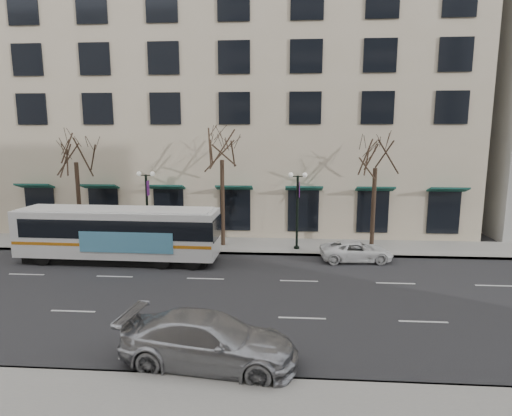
# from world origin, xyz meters

# --- Properties ---
(ground) EXTENTS (160.00, 160.00, 0.00)m
(ground) POSITION_xyz_m (0.00, 0.00, 0.00)
(ground) COLOR black
(ground) RESTS_ON ground
(sidewalk_far) EXTENTS (80.00, 4.00, 0.15)m
(sidewalk_far) POSITION_xyz_m (5.00, 9.00, 0.07)
(sidewalk_far) COLOR gray
(sidewalk_far) RESTS_ON ground
(building_hotel) EXTENTS (40.00, 20.00, 24.00)m
(building_hotel) POSITION_xyz_m (-2.00, 21.00, 12.00)
(building_hotel) COLOR #BFAE92
(building_hotel) RESTS_ON ground
(tree_far_left) EXTENTS (3.60, 3.60, 8.34)m
(tree_far_left) POSITION_xyz_m (-10.00, 8.80, 6.70)
(tree_far_left) COLOR black
(tree_far_left) RESTS_ON ground
(tree_far_mid) EXTENTS (3.60, 3.60, 8.55)m
(tree_far_mid) POSITION_xyz_m (0.00, 8.80, 6.91)
(tree_far_mid) COLOR black
(tree_far_mid) RESTS_ON ground
(tree_far_right) EXTENTS (3.60, 3.60, 8.06)m
(tree_far_right) POSITION_xyz_m (10.00, 8.80, 6.42)
(tree_far_right) COLOR black
(tree_far_right) RESTS_ON ground
(lamp_post_left) EXTENTS (1.22, 0.45, 5.21)m
(lamp_post_left) POSITION_xyz_m (-4.99, 8.20, 2.94)
(lamp_post_left) COLOR black
(lamp_post_left) RESTS_ON ground
(lamp_post_right) EXTENTS (1.22, 0.45, 5.21)m
(lamp_post_right) POSITION_xyz_m (5.01, 8.20, 2.94)
(lamp_post_right) COLOR black
(lamp_post_right) RESTS_ON ground
(city_bus) EXTENTS (12.13, 2.91, 3.27)m
(city_bus) POSITION_xyz_m (-5.71, 5.03, 1.79)
(city_bus) COLOR white
(city_bus) RESTS_ON ground
(silver_car) EXTENTS (6.24, 3.16, 1.74)m
(silver_car) POSITION_xyz_m (1.75, -6.20, 0.87)
(silver_car) COLOR #A0A1A8
(silver_car) RESTS_ON ground
(white_pickup) EXTENTS (4.50, 2.32, 1.21)m
(white_pickup) POSITION_xyz_m (8.58, 6.20, 0.61)
(white_pickup) COLOR silver
(white_pickup) RESTS_ON ground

